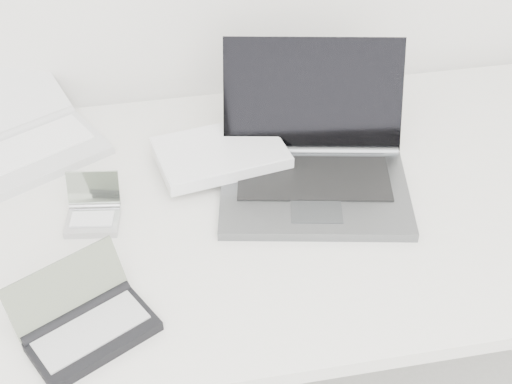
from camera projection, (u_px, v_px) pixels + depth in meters
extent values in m
cube|color=white|center=(267.00, 206.00, 1.39)|extent=(1.60, 0.80, 0.03)
cylinder|color=silver|center=(503.00, 190.00, 2.00)|extent=(0.04, 0.04, 0.70)
cube|color=#5B5D60|center=(314.00, 194.00, 1.39)|extent=(0.41, 0.32, 0.02)
cube|color=black|center=(314.00, 178.00, 1.41)|extent=(0.32, 0.19, 0.00)
cube|color=black|center=(313.00, 94.00, 1.45)|extent=(0.38, 0.17, 0.21)
cylinder|color=#5B5D60|center=(312.00, 151.00, 1.48)|extent=(0.35, 0.09, 0.02)
cube|color=#383B3D|center=(316.00, 212.00, 1.33)|extent=(0.11, 0.08, 0.00)
cube|color=white|center=(221.00, 153.00, 1.45)|extent=(0.28, 0.21, 0.03)
cube|color=white|center=(220.00, 148.00, 1.44)|extent=(0.27, 0.20, 0.00)
cube|color=silver|center=(39.00, 153.00, 1.49)|extent=(0.31, 0.28, 0.02)
cube|color=white|center=(34.00, 145.00, 1.49)|extent=(0.25, 0.20, 0.00)
cube|color=silver|center=(1.00, 101.00, 1.56)|extent=(0.30, 0.25, 0.08)
cylinder|color=silver|center=(20.00, 130.00, 1.53)|extent=(0.24, 0.14, 0.02)
cube|color=#B4B4B9|center=(93.00, 222.00, 1.33)|extent=(0.11, 0.09, 0.01)
cube|color=silver|center=(92.00, 219.00, 1.32)|extent=(0.08, 0.05, 0.00)
cube|color=#9EAA9C|center=(93.00, 189.00, 1.34)|extent=(0.10, 0.04, 0.07)
cylinder|color=#B4B4B9|center=(95.00, 206.00, 1.35)|extent=(0.10, 0.03, 0.02)
cube|color=black|center=(94.00, 337.00, 1.12)|extent=(0.22, 0.18, 0.02)
cube|color=#A1A1A1|center=(91.00, 330.00, 1.12)|extent=(0.19, 0.15, 0.00)
cube|color=slate|center=(66.00, 288.00, 1.13)|extent=(0.19, 0.13, 0.08)
cylinder|color=black|center=(77.00, 313.00, 1.15)|extent=(0.18, 0.11, 0.02)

